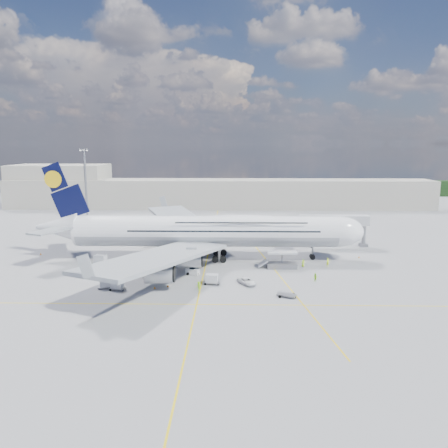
{
  "coord_description": "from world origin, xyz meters",
  "views": [
    {
      "loc": [
        6.12,
        -90.61,
        26.98
      ],
      "look_at": [
        4.09,
        8.0,
        8.83
      ],
      "focal_mm": 35.0,
      "sensor_mm": 36.0,
      "label": 1
    }
  ],
  "objects_px": {
    "catering_truck_outer": "(160,230)",
    "cone_wing_left_inner": "(155,244)",
    "cargo_loader": "(281,262)",
    "cone_wing_right_outer": "(168,286)",
    "crew_wing": "(114,268)",
    "service_van": "(247,281)",
    "crew_van": "(303,263)",
    "crew_loader": "(315,278)",
    "crew_nose": "(328,262)",
    "dolly_back": "(101,259)",
    "baggage_tug": "(193,271)",
    "dolly_nose_near": "(212,279)",
    "light_mast": "(86,188)",
    "cone_wing_right_inner": "(155,288)",
    "airliner": "(208,231)",
    "dolly_row_a": "(105,284)",
    "cone_tail": "(41,254)",
    "jet_bridge": "(324,223)",
    "dolly_row_b": "(117,285)",
    "catering_truck_inner": "(151,239)",
    "cone_wing_left_outer": "(146,240)",
    "cone_nose": "(359,257)",
    "crew_tug": "(199,286)",
    "dolly_nose_far": "(287,295)",
    "dolly_row_c": "(162,280)"
  },
  "relations": [
    {
      "from": "dolly_row_a",
      "to": "crew_nose",
      "type": "relative_size",
      "value": 1.49
    },
    {
      "from": "cone_wing_left_outer",
      "to": "cone_wing_right_outer",
      "type": "distance_m",
      "value": 41.35
    },
    {
      "from": "dolly_back",
      "to": "cone_wing_left_inner",
      "type": "xyz_separation_m",
      "value": [
        8.96,
        19.58,
        -0.91
      ]
    },
    {
      "from": "dolly_nose_near",
      "to": "cone_nose",
      "type": "relative_size",
      "value": 6.71
    },
    {
      "from": "crew_tug",
      "to": "cone_wing_right_outer",
      "type": "height_order",
      "value": "crew_tug"
    },
    {
      "from": "dolly_nose_near",
      "to": "cone_wing_left_inner",
      "type": "xyz_separation_m",
      "value": [
        -17.01,
        33.27,
        -0.83
      ]
    },
    {
      "from": "dolly_row_b",
      "to": "cone_nose",
      "type": "height_order",
      "value": "dolly_row_b"
    },
    {
      "from": "catering_truck_outer",
      "to": "cone_wing_right_inner",
      "type": "xyz_separation_m",
      "value": [
        7.03,
        -49.21,
        -1.43
      ]
    },
    {
      "from": "airliner",
      "to": "dolly_row_b",
      "type": "xyz_separation_m",
      "value": [
        -15.78,
        -22.81,
        -5.89
      ]
    },
    {
      "from": "light_mast",
      "to": "dolly_nose_far",
      "type": "xyz_separation_m",
      "value": [
        55.83,
        -60.94,
        -12.83
      ]
    },
    {
      "from": "service_van",
      "to": "crew_van",
      "type": "relative_size",
      "value": 2.76
    },
    {
      "from": "light_mast",
      "to": "dolly_row_c",
      "type": "xyz_separation_m",
      "value": [
        32.03,
        -52.47,
        -12.87
      ]
    },
    {
      "from": "dolly_row_c",
      "to": "cone_wing_left_outer",
      "type": "relative_size",
      "value": 6.3
    },
    {
      "from": "catering_truck_outer",
      "to": "dolly_back",
      "type": "bearing_deg",
      "value": -84.81
    },
    {
      "from": "dolly_row_a",
      "to": "cone_tail",
      "type": "bearing_deg",
      "value": 115.08
    },
    {
      "from": "cargo_loader",
      "to": "cone_wing_right_outer",
      "type": "bearing_deg",
      "value": -149.11
    },
    {
      "from": "dolly_row_b",
      "to": "crew_wing",
      "type": "xyz_separation_m",
      "value": [
        -3.76,
        11.4,
        -0.12
      ]
    },
    {
      "from": "service_van",
      "to": "cone_wing_left_outer",
      "type": "height_order",
      "value": "service_van"
    },
    {
      "from": "crew_nose",
      "to": "crew_wing",
      "type": "height_order",
      "value": "crew_nose"
    },
    {
      "from": "dolly_row_b",
      "to": "cargo_loader",
      "type": "bearing_deg",
      "value": 37.59
    },
    {
      "from": "crew_tug",
      "to": "cone_tail",
      "type": "height_order",
      "value": "crew_tug"
    },
    {
      "from": "dolly_nose_far",
      "to": "cone_wing_left_outer",
      "type": "xyz_separation_m",
      "value": [
        -34.01,
        44.63,
        -0.13
      ]
    },
    {
      "from": "service_van",
      "to": "crew_nose",
      "type": "xyz_separation_m",
      "value": [
        18.46,
        12.96,
        0.37
      ]
    },
    {
      "from": "dolly_row_b",
      "to": "service_van",
      "type": "relative_size",
      "value": 0.7
    },
    {
      "from": "cone_wing_right_outer",
      "to": "cargo_loader",
      "type": "bearing_deg",
      "value": 30.89
    },
    {
      "from": "cone_wing_left_inner",
      "to": "dolly_nose_near",
      "type": "bearing_deg",
      "value": -62.92
    },
    {
      "from": "catering_truck_outer",
      "to": "dolly_nose_near",
      "type": "bearing_deg",
      "value": -49.63
    },
    {
      "from": "crew_loader",
      "to": "service_van",
      "type": "bearing_deg",
      "value": -116.7
    },
    {
      "from": "crew_wing",
      "to": "cone_tail",
      "type": "relative_size",
      "value": 3.08
    },
    {
      "from": "catering_truck_outer",
      "to": "cone_wing_left_outer",
      "type": "distance_m",
      "value": 9.01
    },
    {
      "from": "catering_truck_outer",
      "to": "cone_wing_left_inner",
      "type": "height_order",
      "value": "catering_truck_outer"
    },
    {
      "from": "jet_bridge",
      "to": "dolly_back",
      "type": "height_order",
      "value": "jet_bridge"
    },
    {
      "from": "service_van",
      "to": "catering_truck_inner",
      "type": "bearing_deg",
      "value": 96.21
    },
    {
      "from": "cargo_loader",
      "to": "dolly_row_a",
      "type": "distance_m",
      "value": 37.89
    },
    {
      "from": "catering_truck_inner",
      "to": "cone_wing_left_inner",
      "type": "height_order",
      "value": "catering_truck_inner"
    },
    {
      "from": "catering_truck_inner",
      "to": "cone_tail",
      "type": "distance_m",
      "value": 27.62
    },
    {
      "from": "cone_tail",
      "to": "airliner",
      "type": "bearing_deg",
      "value": -4.06
    },
    {
      "from": "crew_nose",
      "to": "cone_wing_left_outer",
      "type": "distance_m",
      "value": 51.85
    },
    {
      "from": "light_mast",
      "to": "cone_wing_right_inner",
      "type": "xyz_separation_m",
      "value": [
        31.38,
        -56.99,
        -12.97
      ]
    },
    {
      "from": "dolly_back",
      "to": "catering_truck_inner",
      "type": "distance_m",
      "value": 20.57
    },
    {
      "from": "cone_wing_right_outer",
      "to": "cone_tail",
      "type": "height_order",
      "value": "cone_tail"
    },
    {
      "from": "dolly_row_b",
      "to": "catering_truck_outer",
      "type": "height_order",
      "value": "catering_truck_outer"
    },
    {
      "from": "dolly_back",
      "to": "crew_loader",
      "type": "height_order",
      "value": "dolly_back"
    },
    {
      "from": "dolly_row_b",
      "to": "crew_wing",
      "type": "height_order",
      "value": "dolly_row_b"
    },
    {
      "from": "airliner",
      "to": "dolly_nose_near",
      "type": "relative_size",
      "value": 23.6
    },
    {
      "from": "airliner",
      "to": "dolly_row_a",
      "type": "relative_size",
      "value": 26.71
    },
    {
      "from": "cargo_loader",
      "to": "dolly_nose_near",
      "type": "height_order",
      "value": "cargo_loader"
    },
    {
      "from": "crew_wing",
      "to": "cone_wing_right_outer",
      "type": "distance_m",
      "value": 16.13
    },
    {
      "from": "catering_truck_inner",
      "to": "crew_wing",
      "type": "xyz_separation_m",
      "value": [
        -3.42,
        -24.99,
        -0.91
      ]
    },
    {
      "from": "baggage_tug",
      "to": "crew_van",
      "type": "relative_size",
      "value": 1.85
    }
  ]
}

